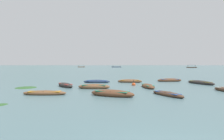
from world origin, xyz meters
name	(u,v)px	position (x,y,z in m)	size (l,w,h in m)	color
ground_plane	(108,65)	(0.00, 1500.00, 0.00)	(6000.00, 6000.00, 0.00)	slate
mountain_1	(36,49)	(-650.26, 1649.60, 147.60)	(1226.50, 1226.50, 295.20)	#56665B
mountain_2	(139,50)	(287.57, 1669.19, 138.61)	(861.38, 861.38, 277.22)	slate
rowboat_0	(65,85)	(-6.51, 16.59, 0.18)	(2.74, 3.31, 0.58)	#2D2826
rowboat_1	(148,86)	(2.77, 15.64, 0.16)	(1.35, 3.34, 0.50)	brown
rowboat_2	(97,82)	(-3.22, 21.27, 0.16)	(3.75, 1.17, 0.51)	navy
rowboat_3	(167,94)	(3.21, 10.40, 0.13)	(2.26, 3.34, 0.42)	#4C3323
rowboat_4	(94,87)	(-3.11, 15.03, 0.19)	(3.46, 1.39, 0.61)	brown
rowboat_5	(201,83)	(10.49, 19.16, 0.18)	(2.46, 4.19, 0.58)	#2D2826
rowboat_6	(130,81)	(1.49, 21.46, 0.18)	(3.55, 1.38, 0.58)	brown
rowboat_7	(169,80)	(7.68, 22.89, 0.18)	(3.90, 1.45, 0.58)	brown
rowboat_9	(45,93)	(-6.97, 11.15, 0.14)	(3.69, 1.06, 0.45)	brown
rowboat_10	(112,93)	(-1.30, 10.38, 0.20)	(3.88, 2.56, 0.64)	brown
ferry_0	(192,67)	(68.90, 146.00, 0.45)	(8.23, 4.66, 2.54)	#4C3323
ferry_1	(81,67)	(-28.94, 181.88, 0.45)	(7.66, 3.66, 2.54)	brown
ferry_2	(116,67)	(7.08, 178.99, 0.45)	(9.86, 5.12, 2.54)	navy
mooring_buoy	(134,85)	(1.50, 17.75, 0.10)	(0.47, 0.47, 0.84)	#DB4C1E
weed_patch_0	(26,88)	(-10.64, 15.84, 0.00)	(2.33, 2.23, 0.14)	#2D5628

